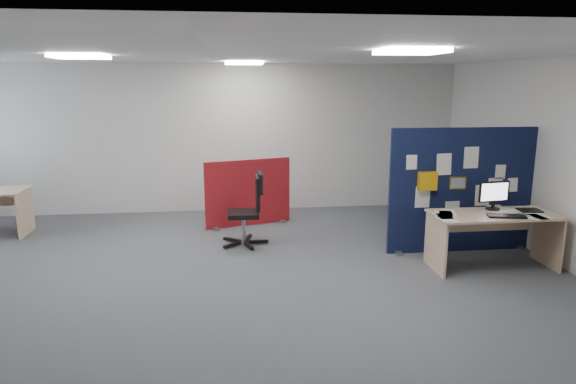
{
  "coord_description": "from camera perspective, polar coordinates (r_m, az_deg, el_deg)",
  "views": [
    {
      "loc": [
        0.19,
        -6.0,
        2.39
      ],
      "look_at": [
        0.96,
        0.36,
        1.0
      ],
      "focal_mm": 32.0,
      "sensor_mm": 36.0,
      "label": 1
    }
  ],
  "objects": [
    {
      "name": "ceiling_lights",
      "position": [
        6.67,
        -5.83,
        14.58
      ],
      "size": [
        4.1,
        4.1,
        0.04
      ],
      "color": "white",
      "rests_on": "ceiling"
    },
    {
      "name": "main_desk",
      "position": [
        7.16,
        21.72,
        -3.54
      ],
      "size": [
        1.59,
        0.71,
        0.73
      ],
      "color": "#D5AE88",
      "rests_on": "floor"
    },
    {
      "name": "navy_divider",
      "position": [
        7.61,
        18.77,
        0.15
      ],
      "size": [
        2.14,
        0.3,
        1.77
      ],
      "color": "black",
      "rests_on": "floor"
    },
    {
      "name": "red_divider",
      "position": [
        8.62,
        -4.44,
        -0.16
      ],
      "size": [
        1.44,
        0.47,
        1.12
      ],
      "rotation": [
        0.0,
        0.0,
        0.29
      ],
      "color": "maroon",
      "rests_on": "floor"
    },
    {
      "name": "wall_right",
      "position": [
        7.46,
        28.54,
        2.74
      ],
      "size": [
        0.02,
        7.0,
        2.7
      ],
      "primitive_type": "cube",
      "color": "silver",
      "rests_on": "floor"
    },
    {
      "name": "ceiling",
      "position": [
        6.01,
        -8.99,
        15.05
      ],
      "size": [
        9.0,
        7.0,
        0.02
      ],
      "primitive_type": "cube",
      "color": "white",
      "rests_on": "wall_back"
    },
    {
      "name": "paper_tray",
      "position": [
        7.41,
        25.26,
        -1.85
      ],
      "size": [
        0.3,
        0.25,
        0.01
      ],
      "primitive_type": "cube",
      "rotation": [
        0.0,
        0.0,
        -0.12
      ],
      "color": "black",
      "rests_on": "main_desk"
    },
    {
      "name": "keyboard",
      "position": [
        6.95,
        23.1,
        -2.47
      ],
      "size": [
        0.48,
        0.29,
        0.02
      ],
      "primitive_type": "cube",
      "rotation": [
        0.0,
        0.0,
        -0.26
      ],
      "color": "black",
      "rests_on": "main_desk"
    },
    {
      "name": "wall_back",
      "position": [
        9.56,
        -8.03,
        5.87
      ],
      "size": [
        9.0,
        0.02,
        2.7
      ],
      "primitive_type": "cube",
      "color": "silver",
      "rests_on": "floor"
    },
    {
      "name": "mouse",
      "position": [
        7.08,
        24.54,
        -2.32
      ],
      "size": [
        0.11,
        0.09,
        0.03
      ],
      "primitive_type": "cube",
      "rotation": [
        0.0,
        0.0,
        -0.28
      ],
      "color": "gray",
      "rests_on": "main_desk"
    },
    {
      "name": "desk_papers",
      "position": [
        6.95,
        20.51,
        -2.36
      ],
      "size": [
        1.44,
        0.83,
        0.0
      ],
      "color": "white",
      "rests_on": "main_desk"
    },
    {
      "name": "office_chair",
      "position": [
        7.57,
        -4.18,
        -1.45
      ],
      "size": [
        0.67,
        0.71,
        1.06
      ],
      "rotation": [
        0.0,
        0.0,
        -0.01
      ],
      "color": "black",
      "rests_on": "floor"
    },
    {
      "name": "wall_front",
      "position": [
        2.71,
        -10.49,
        -10.5
      ],
      "size": [
        9.0,
        0.02,
        2.7
      ],
      "primitive_type": "cube",
      "color": "silver",
      "rests_on": "floor"
    },
    {
      "name": "monitor_main",
      "position": [
        7.23,
        21.91,
        -0.21
      ],
      "size": [
        0.43,
        0.18,
        0.38
      ],
      "rotation": [
        0.0,
        0.0,
        0.14
      ],
      "color": "black",
      "rests_on": "main_desk"
    },
    {
      "name": "floor",
      "position": [
        6.46,
        -8.18,
        -9.6
      ],
      "size": [
        9.0,
        9.0,
        0.0
      ],
      "primitive_type": "plane",
      "color": "#505257",
      "rests_on": "ground"
    }
  ]
}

